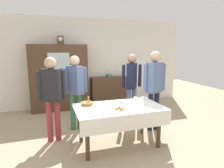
% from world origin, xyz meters
% --- Properties ---
extents(ground_plane, '(12.00, 12.00, 0.00)m').
position_xyz_m(ground_plane, '(0.00, 0.00, 0.00)').
color(ground_plane, tan).
rests_on(ground_plane, ground).
extents(back_wall, '(6.40, 0.10, 2.70)m').
position_xyz_m(back_wall, '(0.00, 2.65, 1.35)').
color(back_wall, silver).
rests_on(back_wall, ground).
extents(dining_table, '(1.60, 0.94, 0.75)m').
position_xyz_m(dining_table, '(0.00, -0.23, 0.64)').
color(dining_table, '#4C3321').
rests_on(dining_table, ground).
extents(wall_cabinet, '(1.61, 0.46, 1.91)m').
position_xyz_m(wall_cabinet, '(-0.90, 2.35, 0.95)').
color(wall_cabinet, '#4C3321').
rests_on(wall_cabinet, ground).
extents(mantel_clock, '(0.18, 0.11, 0.24)m').
position_xyz_m(mantel_clock, '(-0.82, 2.35, 2.03)').
color(mantel_clock, brown).
rests_on(mantel_clock, wall_cabinet).
extents(bookshelf_low, '(1.16, 0.35, 0.90)m').
position_xyz_m(bookshelf_low, '(0.64, 2.41, 0.45)').
color(bookshelf_low, '#4C3321').
rests_on(bookshelf_low, ground).
extents(book_stack, '(0.17, 0.23, 0.08)m').
position_xyz_m(book_stack, '(0.64, 2.41, 0.94)').
color(book_stack, '#3D754C').
rests_on(book_stack, bookshelf_low).
extents(tea_cup_front_edge, '(0.13, 0.13, 0.06)m').
position_xyz_m(tea_cup_front_edge, '(0.48, 0.12, 0.78)').
color(tea_cup_front_edge, white).
rests_on(tea_cup_front_edge, dining_table).
extents(tea_cup_center, '(0.13, 0.13, 0.06)m').
position_xyz_m(tea_cup_center, '(0.66, 0.09, 0.77)').
color(tea_cup_center, white).
rests_on(tea_cup_center, dining_table).
extents(tea_cup_far_left, '(0.13, 0.13, 0.06)m').
position_xyz_m(tea_cup_far_left, '(0.14, -0.00, 0.77)').
color(tea_cup_far_left, white).
rests_on(tea_cup_far_left, dining_table).
extents(bread_basket, '(0.24, 0.24, 0.16)m').
position_xyz_m(bread_basket, '(-0.54, 0.08, 0.78)').
color(bread_basket, '#9E7542').
rests_on(bread_basket, dining_table).
extents(pastry_plate, '(0.28, 0.28, 0.05)m').
position_xyz_m(pastry_plate, '(-0.06, -0.40, 0.76)').
color(pastry_plate, white).
rests_on(pastry_plate, dining_table).
extents(spoon_front_edge, '(0.12, 0.02, 0.01)m').
position_xyz_m(spoon_front_edge, '(0.35, -0.49, 0.75)').
color(spoon_front_edge, silver).
rests_on(spoon_front_edge, dining_table).
extents(spoon_back_edge, '(0.12, 0.02, 0.01)m').
position_xyz_m(spoon_back_edge, '(-0.27, -0.30, 0.75)').
color(spoon_back_edge, silver).
rests_on(spoon_back_edge, dining_table).
extents(person_beside_shelf, '(0.52, 0.41, 1.66)m').
position_xyz_m(person_beside_shelf, '(0.75, 0.92, 1.01)').
color(person_beside_shelf, slate).
rests_on(person_beside_shelf, ground).
extents(person_behind_table_right, '(0.52, 0.41, 1.65)m').
position_xyz_m(person_behind_table_right, '(-0.65, 0.78, 1.00)').
color(person_behind_table_right, '#33704C').
rests_on(person_behind_table_right, ground).
extents(person_by_cabinet, '(0.52, 0.32, 1.74)m').
position_xyz_m(person_by_cabinet, '(0.96, 0.20, 1.07)').
color(person_by_cabinet, '#191E38').
rests_on(person_by_cabinet, ground).
extents(person_near_right_end, '(0.52, 0.33, 1.64)m').
position_xyz_m(person_near_right_end, '(-1.15, 0.34, 1.00)').
color(person_near_right_end, '#933338').
rests_on(person_near_right_end, ground).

